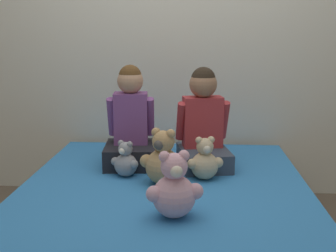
{
  "coord_description": "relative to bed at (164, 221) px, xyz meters",
  "views": [
    {
      "loc": [
        0.17,
        -2.26,
        1.28
      ],
      "look_at": [
        0.0,
        0.33,
        0.7
      ],
      "focal_mm": 45.0,
      "sensor_mm": 36.0,
      "label": 1
    }
  ],
  "objects": [
    {
      "name": "wall_behind_bed",
      "position": [
        0.0,
        1.05,
        1.04
      ],
      "size": [
        8.0,
        0.06,
        2.5
      ],
      "color": "silver",
      "rests_on": "ground_plane"
    },
    {
      "name": "bed",
      "position": [
        0.0,
        0.0,
        0.0
      ],
      "size": [
        1.67,
        1.91,
        0.42
      ],
      "color": "#473828",
      "rests_on": "ground_plane"
    },
    {
      "name": "child_on_left",
      "position": [
        -0.25,
        0.41,
        0.47
      ],
      "size": [
        0.37,
        0.38,
        0.66
      ],
      "rotation": [
        0.0,
        0.0,
        0.09
      ],
      "color": "black",
      "rests_on": "bed"
    },
    {
      "name": "child_on_right",
      "position": [
        0.22,
        0.42,
        0.48
      ],
      "size": [
        0.38,
        0.45,
        0.65
      ],
      "rotation": [
        0.0,
        0.0,
        0.19
      ],
      "color": "#384251",
      "rests_on": "bed"
    },
    {
      "name": "teddy_bear_held_by_left_child",
      "position": [
        -0.25,
        0.17,
        0.3
      ],
      "size": [
        0.18,
        0.14,
        0.22
      ],
      "rotation": [
        0.0,
        0.0,
        -0.41
      ],
      "color": "#939399",
      "rests_on": "bed"
    },
    {
      "name": "teddy_bear_held_by_right_child",
      "position": [
        0.23,
        0.15,
        0.32
      ],
      "size": [
        0.21,
        0.16,
        0.26
      ],
      "rotation": [
        0.0,
        0.0,
        0.24
      ],
      "color": "#D1B78E",
      "rests_on": "bed"
    },
    {
      "name": "teddy_bear_between_children",
      "position": [
        -0.01,
        0.05,
        0.35
      ],
      "size": [
        0.26,
        0.21,
        0.33
      ],
      "rotation": [
        0.0,
        0.0,
        -0.39
      ],
      "color": "tan",
      "rests_on": "bed"
    },
    {
      "name": "teddy_bear_at_foot_of_bed",
      "position": [
        0.08,
        -0.39,
        0.35
      ],
      "size": [
        0.27,
        0.21,
        0.33
      ],
      "rotation": [
        0.0,
        0.0,
        0.24
      ],
      "color": "#DBA3B2",
      "rests_on": "bed"
    }
  ]
}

